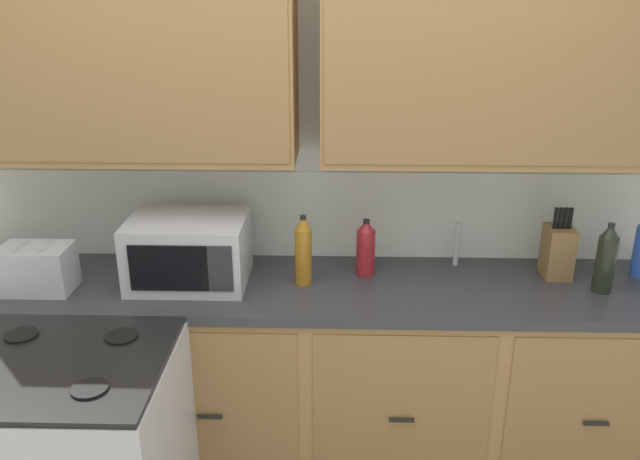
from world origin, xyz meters
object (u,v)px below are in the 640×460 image
(bottle_amber, at_px, (303,251))
(bottle_dark, at_px, (606,259))
(knife_block, at_px, (558,251))
(bottle_red, at_px, (366,248))
(microwave, at_px, (189,251))
(toaster, at_px, (37,269))

(bottle_amber, distance_m, bottle_dark, 1.22)
(knife_block, bearing_deg, bottle_red, -179.61)
(bottle_dark, bearing_deg, bottle_amber, 178.13)
(microwave, bearing_deg, bottle_amber, -0.56)
(knife_block, height_order, bottle_dark, knife_block)
(bottle_dark, bearing_deg, microwave, 178.50)
(bottle_amber, height_order, bottle_dark, bottle_amber)
(microwave, relative_size, knife_block, 1.55)
(bottle_red, bearing_deg, bottle_amber, -158.58)
(bottle_amber, height_order, bottle_red, bottle_amber)
(knife_block, relative_size, bottle_amber, 1.03)
(microwave, relative_size, bottle_red, 1.93)
(microwave, distance_m, knife_block, 1.56)
(toaster, distance_m, bottle_dark, 2.30)
(bottle_dark, xyz_separation_m, bottle_red, (-0.96, 0.14, -0.02))
(toaster, height_order, bottle_red, bottle_red)
(toaster, relative_size, bottle_amber, 0.93)
(toaster, bearing_deg, knife_block, 5.36)
(bottle_dark, distance_m, bottle_red, 0.97)
(bottle_red, bearing_deg, toaster, -171.64)
(microwave, relative_size, toaster, 1.71)
(microwave, xyz_separation_m, bottle_amber, (0.48, -0.00, 0.01))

